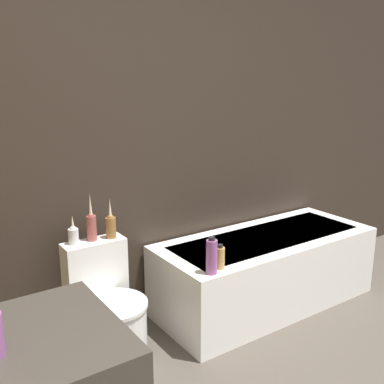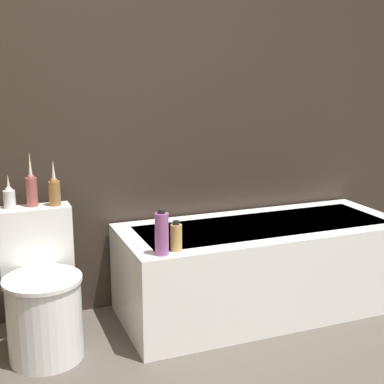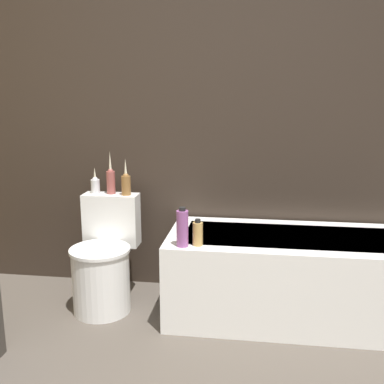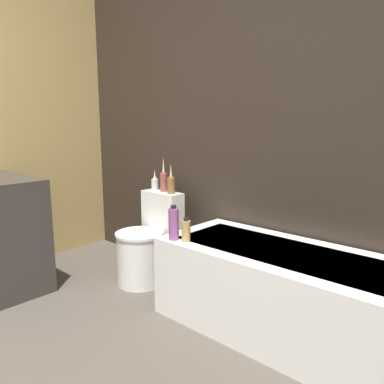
% 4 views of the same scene
% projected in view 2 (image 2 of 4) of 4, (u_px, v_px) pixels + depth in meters
% --- Properties ---
extents(wall_back_tiled, '(6.40, 0.06, 2.60)m').
position_uv_depth(wall_back_tiled, '(119.00, 85.00, 2.97)').
color(wall_back_tiled, '#332821').
rests_on(wall_back_tiled, ground_plane).
extents(bathtub, '(1.64, 0.67, 0.52)m').
position_uv_depth(bathtub, '(262.00, 266.00, 3.11)').
color(bathtub, white).
rests_on(bathtub, ground).
extents(toilet, '(0.38, 0.51, 0.70)m').
position_uv_depth(toilet, '(42.00, 297.00, 2.62)').
color(toilet, white).
rests_on(toilet, ground).
extents(vase_gold, '(0.06, 0.06, 0.17)m').
position_uv_depth(vase_gold, '(9.00, 197.00, 2.67)').
color(vase_gold, silver).
rests_on(vase_gold, toilet).
extents(vase_silver, '(0.06, 0.06, 0.28)m').
position_uv_depth(vase_silver, '(32.00, 188.00, 2.70)').
color(vase_silver, '#994C47').
rests_on(vase_silver, toilet).
extents(vase_bronze, '(0.06, 0.06, 0.24)m').
position_uv_depth(vase_bronze, '(54.00, 190.00, 2.72)').
color(vase_bronze, olive).
rests_on(vase_bronze, toilet).
extents(shampoo_bottle_tall, '(0.07, 0.07, 0.23)m').
position_uv_depth(shampoo_bottle_tall, '(162.00, 234.00, 2.53)').
color(shampoo_bottle_tall, '#8C4C8C').
rests_on(shampoo_bottle_tall, bathtub).
extents(shampoo_bottle_short, '(0.06, 0.06, 0.15)m').
position_uv_depth(shampoo_bottle_short, '(176.00, 237.00, 2.60)').
color(shampoo_bottle_short, tan).
rests_on(shampoo_bottle_short, bathtub).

